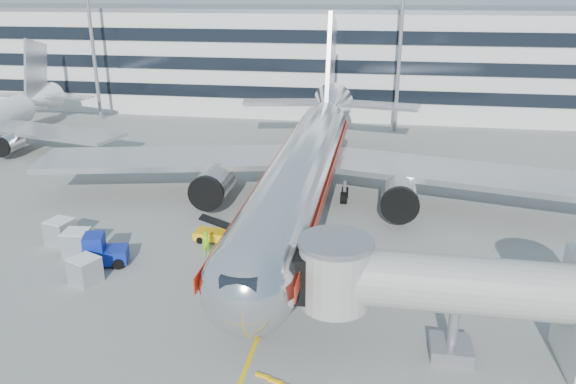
% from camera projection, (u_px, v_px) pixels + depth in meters
% --- Properties ---
extents(ground, '(180.00, 180.00, 0.00)m').
position_uv_depth(ground, '(283.00, 269.00, 39.07)').
color(ground, gray).
rests_on(ground, ground).
extents(lead_in_line, '(0.25, 70.00, 0.01)m').
position_uv_depth(lead_in_line, '(304.00, 215.00, 48.33)').
color(lead_in_line, yellow).
rests_on(lead_in_line, ground).
extents(main_jet, '(50.95, 48.70, 16.06)m').
position_uv_depth(main_jet, '(307.00, 162.00, 48.47)').
color(main_jet, silver).
rests_on(main_jet, ground).
extents(jet_bridge, '(17.80, 4.50, 7.00)m').
position_uv_depth(jet_bridge, '(492.00, 293.00, 28.42)').
color(jet_bridge, silver).
rests_on(jet_bridge, ground).
extents(terminal, '(150.00, 24.25, 15.60)m').
position_uv_depth(terminal, '(346.00, 58.00, 90.05)').
color(terminal, silver).
rests_on(terminal, ground).
extents(light_mast_west, '(2.40, 1.20, 25.45)m').
position_uv_depth(light_mast_west, '(89.00, 15.00, 78.35)').
color(light_mast_west, gray).
rests_on(light_mast_west, ground).
extents(light_mast_centre, '(2.40, 1.20, 25.45)m').
position_uv_depth(light_mast_centre, '(402.00, 17.00, 71.60)').
color(light_mast_centre, gray).
rests_on(light_mast_centre, ground).
extents(belt_loader, '(4.21, 1.56, 2.01)m').
position_uv_depth(belt_loader, '(221.00, 234.00, 43.15)').
color(belt_loader, '#FFBB0A').
rests_on(belt_loader, ground).
extents(baggage_tug, '(3.45, 2.70, 2.30)m').
position_uv_depth(baggage_tug, '(102.00, 252.00, 39.38)').
color(baggage_tug, navy).
rests_on(baggage_tug, ground).
extents(cargo_container_left, '(2.18, 2.18, 1.77)m').
position_uv_depth(cargo_container_left, '(85.00, 270.00, 37.02)').
color(cargo_container_left, '#B5B7BC').
rests_on(cargo_container_left, ground).
extents(cargo_container_right, '(2.12, 2.12, 1.89)m').
position_uv_depth(cargo_container_right, '(60.00, 232.00, 42.75)').
color(cargo_container_right, '#B5B7BC').
rests_on(cargo_container_right, ground).
extents(cargo_container_front, '(1.90, 1.90, 1.85)m').
position_uv_depth(cargo_container_front, '(77.00, 242.00, 40.98)').
color(cargo_container_front, '#B5B7BC').
rests_on(cargo_container_front, ground).
extents(ramp_worker, '(0.80, 0.74, 1.83)m').
position_uv_depth(ramp_worker, '(206.00, 243.00, 40.92)').
color(ramp_worker, '#74D516').
rests_on(ramp_worker, ground).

